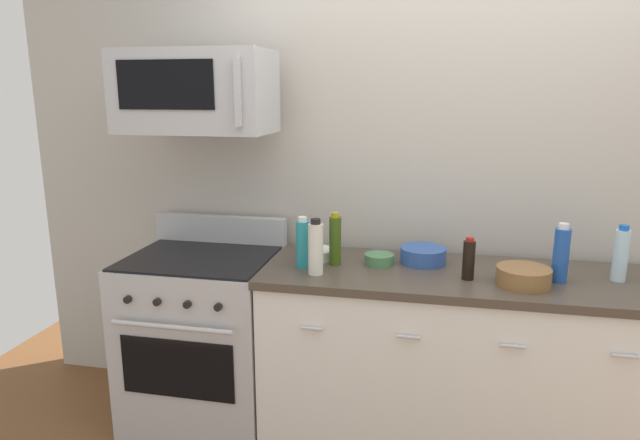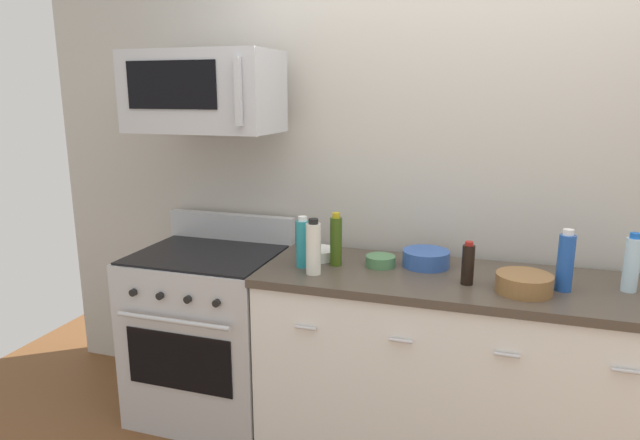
% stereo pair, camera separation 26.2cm
% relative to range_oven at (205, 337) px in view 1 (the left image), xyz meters
% --- Properties ---
extents(back_wall, '(4.95, 0.10, 2.70)m').
position_rel_range_oven_xyz_m(back_wall, '(1.31, 0.41, 0.88)').
color(back_wall, '#B7B2A8').
rests_on(back_wall, ground_plane).
extents(counter_unit, '(1.86, 0.66, 0.92)m').
position_rel_range_oven_xyz_m(counter_unit, '(1.31, -0.00, -0.01)').
color(counter_unit, white).
rests_on(counter_unit, ground_plane).
extents(range_oven, '(0.76, 0.69, 1.07)m').
position_rel_range_oven_xyz_m(range_oven, '(0.00, 0.00, 0.00)').
color(range_oven, '#B7BABF').
rests_on(range_oven, ground_plane).
extents(microwave, '(0.74, 0.44, 0.40)m').
position_rel_range_oven_xyz_m(microwave, '(0.00, 0.04, 1.28)').
color(microwave, '#B7BABF').
extents(bottle_dish_soap, '(0.06, 0.06, 0.25)m').
position_rel_range_oven_xyz_m(bottle_dish_soap, '(0.56, -0.07, 0.57)').
color(bottle_dish_soap, teal).
rests_on(bottle_dish_soap, countertop_slab).
extents(bottle_water_clear, '(0.06, 0.06, 0.26)m').
position_rel_range_oven_xyz_m(bottle_water_clear, '(2.00, 0.04, 0.57)').
color(bottle_water_clear, silver).
rests_on(bottle_water_clear, countertop_slab).
extents(bottle_olive_oil, '(0.06, 0.06, 0.26)m').
position_rel_range_oven_xyz_m(bottle_olive_oil, '(0.71, 0.00, 0.58)').
color(bottle_olive_oil, '#385114').
rests_on(bottle_olive_oil, countertop_slab).
extents(bottle_vinegar_white, '(0.07, 0.07, 0.26)m').
position_rel_range_oven_xyz_m(bottle_vinegar_white, '(0.65, -0.16, 0.58)').
color(bottle_vinegar_white, silver).
rests_on(bottle_vinegar_white, countertop_slab).
extents(bottle_soy_sauce_dark, '(0.05, 0.05, 0.20)m').
position_rel_range_oven_xyz_m(bottle_soy_sauce_dark, '(1.34, -0.08, 0.54)').
color(bottle_soy_sauce_dark, black).
rests_on(bottle_soy_sauce_dark, countertop_slab).
extents(bottle_soda_blue, '(0.07, 0.07, 0.27)m').
position_rel_range_oven_xyz_m(bottle_soda_blue, '(1.73, -0.04, 0.58)').
color(bottle_soda_blue, '#1E4CA5').
rests_on(bottle_soda_blue, countertop_slab).
extents(bowl_green_glaze, '(0.14, 0.14, 0.05)m').
position_rel_range_oven_xyz_m(bowl_green_glaze, '(0.92, 0.05, 0.48)').
color(bowl_green_glaze, '#477A4C').
rests_on(bowl_green_glaze, countertop_slab).
extents(bowl_blue_mixing, '(0.23, 0.23, 0.08)m').
position_rel_range_oven_xyz_m(bowl_blue_mixing, '(1.13, 0.12, 0.49)').
color(bowl_blue_mixing, '#2D519E').
rests_on(bowl_blue_mixing, countertop_slab).
extents(bowl_white_ceramic, '(0.19, 0.19, 0.05)m').
position_rel_range_oven_xyz_m(bowl_white_ceramic, '(0.59, 0.08, 0.48)').
color(bowl_white_ceramic, white).
rests_on(bowl_white_ceramic, countertop_slab).
extents(bowl_wooden_salad, '(0.23, 0.23, 0.08)m').
position_rel_range_oven_xyz_m(bowl_wooden_salad, '(1.57, -0.12, 0.49)').
color(bowl_wooden_salad, brown).
rests_on(bowl_wooden_salad, countertop_slab).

